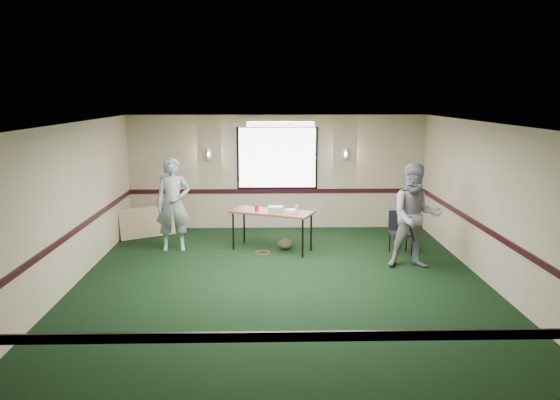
{
  "coord_description": "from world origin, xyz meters",
  "views": [
    {
      "loc": [
        -0.24,
        -8.81,
        3.15
      ],
      "look_at": [
        0.0,
        1.3,
        1.2
      ],
      "focal_mm": 35.0,
      "sensor_mm": 36.0,
      "label": 1
    }
  ],
  "objects_px": {
    "folding_table": "(272,214)",
    "person_left": "(173,204)",
    "projector": "(276,209)",
    "person_right": "(415,216)",
    "conference_chair": "(400,229)"
  },
  "relations": [
    {
      "from": "projector",
      "to": "person_left",
      "type": "relative_size",
      "value": 0.16
    },
    {
      "from": "conference_chair",
      "to": "person_right",
      "type": "distance_m",
      "value": 1.08
    },
    {
      "from": "projector",
      "to": "person_right",
      "type": "xyz_separation_m",
      "value": [
        2.53,
        -1.18,
        0.09
      ]
    },
    {
      "from": "folding_table",
      "to": "person_left",
      "type": "bearing_deg",
      "value": -159.24
    },
    {
      "from": "projector",
      "to": "conference_chair",
      "type": "xyz_separation_m",
      "value": [
        2.51,
        -0.2,
        -0.38
      ]
    },
    {
      "from": "folding_table",
      "to": "person_left",
      "type": "distance_m",
      "value": 2.03
    },
    {
      "from": "conference_chair",
      "to": "person_left",
      "type": "relative_size",
      "value": 0.44
    },
    {
      "from": "conference_chair",
      "to": "person_left",
      "type": "distance_m",
      "value": 4.64
    },
    {
      "from": "folding_table",
      "to": "person_right",
      "type": "xyz_separation_m",
      "value": [
        2.61,
        -1.21,
        0.21
      ]
    },
    {
      "from": "folding_table",
      "to": "projector",
      "type": "height_order",
      "value": "projector"
    },
    {
      "from": "folding_table",
      "to": "person_right",
      "type": "relative_size",
      "value": 0.92
    },
    {
      "from": "projector",
      "to": "conference_chair",
      "type": "distance_m",
      "value": 2.54
    },
    {
      "from": "projector",
      "to": "person_left",
      "type": "distance_m",
      "value": 2.1
    },
    {
      "from": "folding_table",
      "to": "projector",
      "type": "relative_size",
      "value": 5.81
    },
    {
      "from": "person_right",
      "to": "folding_table",
      "type": "bearing_deg",
      "value": 158.46
    }
  ]
}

